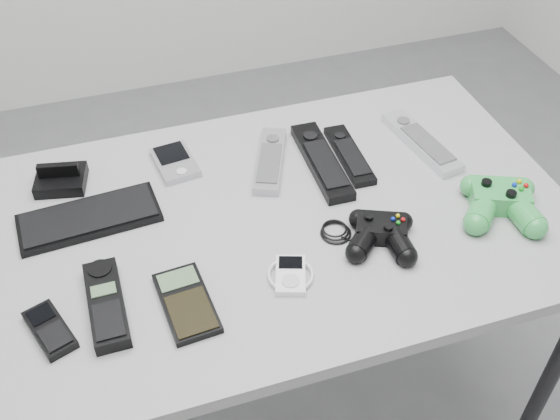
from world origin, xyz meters
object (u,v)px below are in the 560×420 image
object	(u,v)px
controller_green	(501,201)
mobile_phone	(50,329)
pda_keyboard	(89,217)
remote_black_a	(322,160)
remote_silver_a	(270,160)
cordless_handset	(106,304)
mp3_player	(290,275)
controller_black	(381,233)
pda	(175,162)
calculator	(186,302)
remote_black_b	(349,154)
remote_silver_b	(421,141)
desk	(289,236)

from	to	relation	value
controller_green	mobile_phone	bearing A→B (deg)	-154.90
pda_keyboard	remote_black_a	xyz separation A→B (m)	(0.48, 0.02, 0.00)
remote_silver_a	mobile_phone	size ratio (longest dim) A/B	1.86
remote_black_a	cordless_handset	size ratio (longest dim) A/B	1.37
remote_silver_a	mp3_player	xyz separation A→B (m)	(-0.06, -0.31, -0.00)
controller_black	controller_green	size ratio (longest dim) A/B	1.33
pda	mobile_phone	xyz separation A→B (m)	(-0.27, -0.36, -0.00)
calculator	pda	bearing A→B (deg)	77.01
mobile_phone	cordless_handset	xyz separation A→B (m)	(0.09, 0.02, 0.00)
remote_black_b	controller_black	size ratio (longest dim) A/B	0.90
cordless_handset	controller_green	distance (m)	0.75
remote_black_a	mp3_player	xyz separation A→B (m)	(-0.16, -0.27, -0.00)
remote_black_a	remote_silver_b	bearing A→B (deg)	0.49
controller_green	controller_black	bearing A→B (deg)	-155.91
remote_silver_b	mp3_player	world-z (taller)	remote_silver_b
cordless_handset	calculator	bearing A→B (deg)	-14.83
calculator	controller_black	bearing A→B (deg)	1.29
mobile_phone	cordless_handset	size ratio (longest dim) A/B	0.61
remote_black_a	calculator	distance (m)	0.44
remote_silver_a	mp3_player	world-z (taller)	remote_silver_a
remote_silver_b	mp3_player	xyz separation A→B (m)	(-0.39, -0.27, -0.00)
desk	remote_silver_b	distance (m)	0.37
mobile_phone	mp3_player	distance (m)	0.41
calculator	mp3_player	world-z (taller)	same
remote_silver_b	cordless_handset	bearing A→B (deg)	-169.42
remote_black_a	cordless_handset	distance (m)	0.53
desk	remote_black_a	xyz separation A→B (m)	(0.11, 0.12, 0.08)
pda	mp3_player	size ratio (longest dim) A/B	1.37
calculator	mp3_player	xyz separation A→B (m)	(0.18, 0.00, -0.00)
pda_keyboard	cordless_handset	distance (m)	0.23
remote_silver_b	controller_green	distance (m)	0.24
desk	pda	bearing A→B (deg)	130.41
mp3_player	controller_black	xyz separation A→B (m)	(0.19, 0.03, 0.01)
desk	pda	size ratio (longest dim) A/B	9.20
pda_keyboard	calculator	xyz separation A→B (m)	(0.13, -0.26, -0.00)
pda_keyboard	remote_black_a	size ratio (longest dim) A/B	1.05
mp3_player	remote_black_b	bearing A→B (deg)	69.93
desk	remote_black_b	world-z (taller)	remote_black_b
controller_black	remote_silver_a	bearing A→B (deg)	137.87
cordless_handset	controller_black	distance (m)	0.50
remote_black_a	mp3_player	world-z (taller)	remote_black_a
remote_silver_a	controller_black	distance (m)	0.30
mobile_phone	mp3_player	xyz separation A→B (m)	(0.40, -0.01, -0.00)
controller_black	desk	bearing A→B (deg)	161.35
remote_black_a	calculator	size ratio (longest dim) A/B	1.61
mobile_phone	pda	bearing A→B (deg)	32.50
calculator	remote_silver_a	bearing A→B (deg)	47.58
remote_black_a	mobile_phone	size ratio (longest dim) A/B	2.26
cordless_handset	pda_keyboard	bearing A→B (deg)	91.17
remote_black_a	pda	bearing A→B (deg)	163.42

